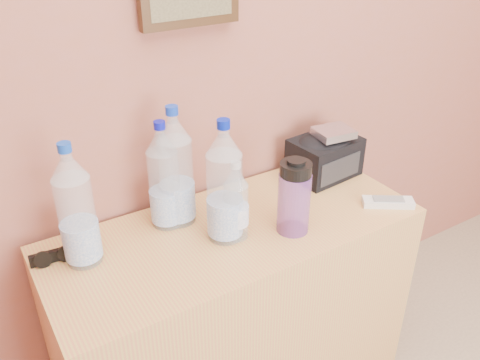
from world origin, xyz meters
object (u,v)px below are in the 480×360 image
pet_large_b (176,173)px  foil_packet (334,133)px  dresser (235,315)px  nalgene_bottle (294,196)px  pet_large_c (164,181)px  sunglasses (54,256)px  pet_large_d (225,188)px  toiletry_bag (325,155)px  pet_large_a (76,212)px  pet_small (236,205)px  ac_remote (388,202)px

pet_large_b → foil_packet: pet_large_b is taller
dresser → nalgene_bottle: nalgene_bottle is taller
pet_large_c → sunglasses: 0.37m
pet_large_d → toiletry_bag: 0.52m
pet_large_d → nalgene_bottle: pet_large_d is taller
nalgene_bottle → foil_packet: size_ratio=1.88×
sunglasses → toiletry_bag: size_ratio=0.56×
pet_large_a → nalgene_bottle: size_ratio=1.51×
dresser → pet_small: (-0.02, -0.04, 0.47)m
toiletry_bag → foil_packet: bearing=-69.8°
pet_small → sunglasses: bearing=161.4°
sunglasses → toiletry_bag: bearing=4.9°
foil_packet → nalgene_bottle: bearing=-148.0°
pet_large_c → foil_packet: (0.62, -0.03, 0.02)m
dresser → sunglasses: size_ratio=8.81×
pet_large_a → pet_large_c: size_ratio=1.06×
pet_small → nalgene_bottle: (0.16, -0.06, 0.01)m
ac_remote → toiletry_bag: (-0.05, 0.27, 0.07)m
dresser → ac_remote: 0.63m
toiletry_bag → pet_large_a: bearing=176.9°
ac_remote → pet_large_b: bearing=-170.7°
pet_small → foil_packet: (0.47, 0.13, 0.06)m
pet_large_c → foil_packet: size_ratio=2.68×
pet_large_a → ac_remote: bearing=-14.4°
pet_large_d → foil_packet: size_ratio=2.96×
dresser → pet_large_b: pet_large_b is taller
ac_remote → pet_large_a: bearing=-160.5°
pet_large_b → nalgene_bottle: 0.35m
foil_packet → ac_remote: bearing=-82.2°
nalgene_bottle → toiletry_bag: (0.30, 0.22, -0.04)m
foil_packet → sunglasses: bearing=178.3°
sunglasses → ac_remote: 1.03m
pet_small → nalgene_bottle: 0.17m
pet_large_c → ac_remote: bearing=-23.5°
pet_large_b → nalgene_bottle: size_ratio=1.59×
pet_large_d → pet_large_c: bearing=127.1°
pet_large_b → toiletry_bag: (0.57, -0.01, -0.09)m
ac_remote → foil_packet: 0.30m
pet_large_a → toiletry_bag: 0.88m
nalgene_bottle → sunglasses: (-0.65, 0.22, -0.10)m
pet_small → pet_large_d: bearing=150.1°
sunglasses → foil_packet: foil_packet is taller
nalgene_bottle → ac_remote: size_ratio=1.45×
pet_large_d → foil_packet: (0.50, 0.12, 0.01)m
pet_small → toiletry_bag: (0.46, 0.16, -0.03)m
toiletry_bag → pet_small: bearing=-166.6°
ac_remote → foil_packet: bearing=131.7°
sunglasses → ac_remote: (0.99, -0.28, -0.01)m
nalgene_bottle → ac_remote: nalgene_bottle is taller
nalgene_bottle → foil_packet: bearing=32.0°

